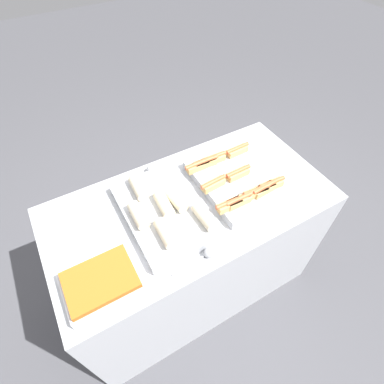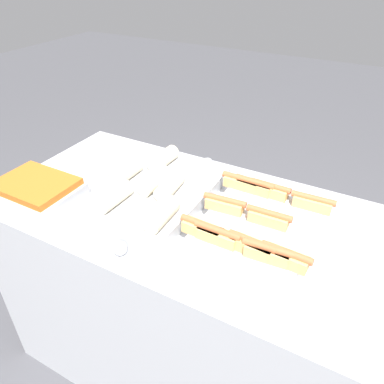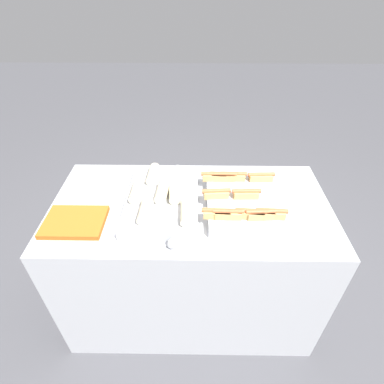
{
  "view_description": "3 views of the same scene",
  "coord_description": "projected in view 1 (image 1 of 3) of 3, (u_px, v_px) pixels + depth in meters",
  "views": [
    {
      "loc": [
        -0.46,
        -0.82,
        2.06
      ],
      "look_at": [
        0.01,
        0.0,
        0.97
      ],
      "focal_mm": 28.0,
      "sensor_mm": 36.0,
      "label": 1
    },
    {
      "loc": [
        0.52,
        -0.93,
        1.67
      ],
      "look_at": [
        0.01,
        0.0,
        0.97
      ],
      "focal_mm": 35.0,
      "sensor_mm": 36.0,
      "label": 2
    },
    {
      "loc": [
        0.02,
        -1.18,
        1.9
      ],
      "look_at": [
        0.01,
        0.0,
        0.97
      ],
      "focal_mm": 28.0,
      "sensor_mm": 36.0,
      "label": 3
    }
  ],
  "objects": [
    {
      "name": "serving_spoon_near",
      "position": [
        206.0,
        255.0,
        1.29
      ],
      "size": [
        0.21,
        0.05,
        0.05
      ],
      "color": "#B2B5BA",
      "rests_on": "counter"
    },
    {
      "name": "tray_hotdogs",
      "position": [
        233.0,
        180.0,
        1.56
      ],
      "size": [
        0.4,
        0.48,
        0.1
      ],
      "color": "#B7BABF",
      "rests_on": "counter"
    },
    {
      "name": "ground_plane",
      "position": [
        191.0,
        279.0,
        2.18
      ],
      "size": [
        12.0,
        12.0,
        0.0
      ],
      "primitive_type": "plane",
      "color": "#4C4C51"
    },
    {
      "name": "tray_wraps",
      "position": [
        164.0,
        211.0,
        1.43
      ],
      "size": [
        0.36,
        0.53,
        0.11
      ],
      "color": "#B7BABF",
      "rests_on": "counter"
    },
    {
      "name": "tray_side_front",
      "position": [
        102.0,
        283.0,
        1.19
      ],
      "size": [
        0.3,
        0.22,
        0.07
      ],
      "color": "#B7BABF",
      "rests_on": "counter"
    },
    {
      "name": "serving_spoon_far",
      "position": [
        149.0,
        170.0,
        1.63
      ],
      "size": [
        0.19,
        0.05,
        0.05
      ],
      "color": "#B2B5BA",
      "rests_on": "counter"
    },
    {
      "name": "counter",
      "position": [
        191.0,
        248.0,
        1.84
      ],
      "size": [
        1.45,
        0.73,
        0.89
      ],
      "color": "#B7BABF",
      "rests_on": "ground_plane"
    }
  ]
}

